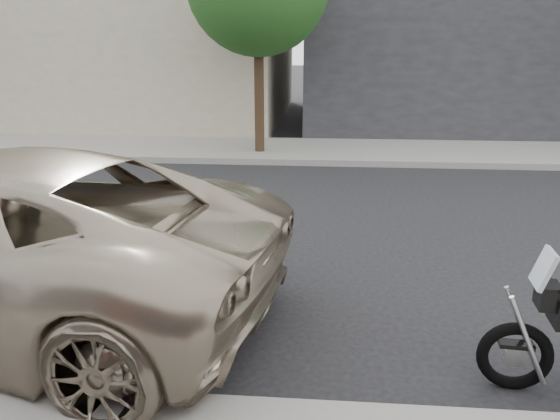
# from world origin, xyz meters

# --- Properties ---
(ground) EXTENTS (120.00, 120.00, 0.00)m
(ground) POSITION_xyz_m (0.00, 0.00, 0.00)
(ground) COLOR black
(ground) RESTS_ON ground
(far_sidewalk) EXTENTS (44.00, 3.00, 0.15)m
(far_sidewalk) POSITION_xyz_m (0.00, -6.50, 0.07)
(far_sidewalk) COLOR gray
(far_sidewalk) RESTS_ON ground
(far_building_dark) EXTENTS (16.00, 11.00, 7.00)m
(far_building_dark) POSITION_xyz_m (-7.00, -13.50, 3.50)
(far_building_dark) COLOR #27262B
(far_building_dark) RESTS_ON ground
(far_building_cream) EXTENTS (14.00, 11.00, 8.00)m
(far_building_cream) POSITION_xyz_m (9.00, -13.50, 4.00)
(far_building_cream) COLOR #A49B83
(far_building_cream) RESTS_ON ground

